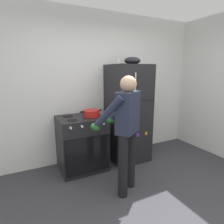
# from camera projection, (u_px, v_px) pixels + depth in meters

# --- Properties ---
(ground) EXTENTS (8.00, 8.00, 0.00)m
(ground) POSITION_uv_depth(u_px,v_px,m) (161.00, 221.00, 2.12)
(ground) COLOR #38383D
(kitchen_wall_back) EXTENTS (6.00, 0.10, 2.70)m
(kitchen_wall_back) POSITION_uv_depth(u_px,v_px,m) (95.00, 88.00, 3.54)
(kitchen_wall_back) COLOR white
(kitchen_wall_back) RESTS_ON ground
(refrigerator) EXTENTS (0.68, 0.72, 1.77)m
(refrigerator) POSITION_uv_depth(u_px,v_px,m) (128.00, 113.00, 3.52)
(refrigerator) COLOR black
(refrigerator) RESTS_ON ground
(stove_range) EXTENTS (0.76, 0.67, 0.91)m
(stove_range) POSITION_uv_depth(u_px,v_px,m) (82.00, 143.00, 3.21)
(stove_range) COLOR black
(stove_range) RESTS_ON ground
(person_cook) EXTENTS (0.66, 0.70, 1.60)m
(person_cook) POSITION_uv_depth(u_px,v_px,m) (125.00, 125.00, 2.50)
(person_cook) COLOR black
(person_cook) RESTS_ON ground
(red_pot) EXTENTS (0.37, 0.27, 0.11)m
(red_pot) POSITION_uv_depth(u_px,v_px,m) (91.00, 113.00, 3.14)
(red_pot) COLOR red
(red_pot) RESTS_ON stove_range
(coffee_mug) EXTENTS (0.11, 0.08, 0.10)m
(coffee_mug) POSITION_uv_depth(u_px,v_px,m) (118.00, 62.00, 3.29)
(coffee_mug) COLOR silver
(coffee_mug) RESTS_ON refrigerator
(mixing_bowl) EXTENTS (0.29, 0.29, 0.13)m
(mixing_bowl) POSITION_uv_depth(u_px,v_px,m) (132.00, 61.00, 3.36)
(mixing_bowl) COLOR black
(mixing_bowl) RESTS_ON refrigerator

